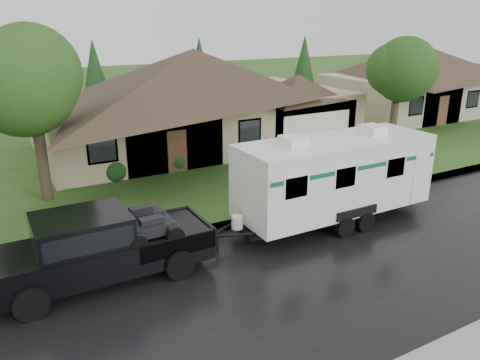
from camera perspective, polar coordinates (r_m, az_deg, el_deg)
ground at (r=16.81m, az=8.20°, el=-7.04°), size 140.00×140.00×0.00m
road at (r=15.46m, az=12.73°, el=-9.76°), size 140.00×8.00×0.01m
curb at (r=18.45m, az=4.00°, el=-4.21°), size 140.00×0.50×0.15m
lawn at (r=29.39m, az=-9.71°, el=4.38°), size 140.00×26.00×0.15m
house_main at (r=28.50m, az=-4.87°, el=11.35°), size 19.44×10.80×6.90m
house_neighbor at (r=41.30m, az=21.52°, el=12.09°), size 15.12×9.72×6.45m
tree_left_green at (r=20.23m, az=-24.12°, el=10.98°), size 4.29×4.29×7.10m
tree_right_green at (r=28.04m, az=18.76°, el=12.22°), size 3.80×3.80×6.29m
shrub_row at (r=24.96m, az=-0.95°, el=3.44°), size 13.60×1.00×1.00m
pickup_truck at (r=14.24m, az=-17.27°, el=-7.62°), size 6.44×2.45×2.15m
travel_trailer at (r=17.66m, az=11.46°, el=0.67°), size 7.94×2.79×3.56m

